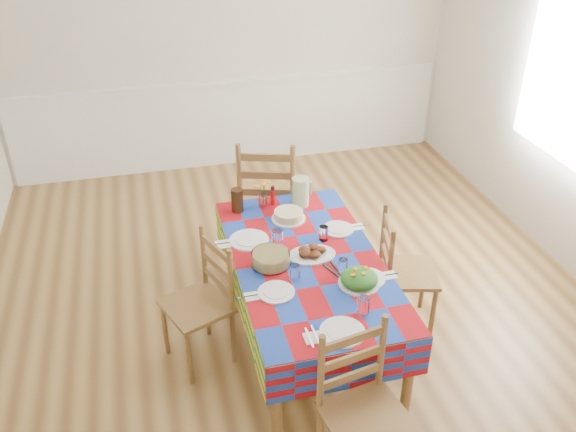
# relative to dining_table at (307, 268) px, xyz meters

# --- Properties ---
(room) EXTENTS (4.58, 5.08, 2.78)m
(room) POSITION_rel_dining_table_xyz_m (0.00, 0.38, 0.75)
(room) COLOR brown
(room) RESTS_ON ground
(wainscot) EXTENTS (4.41, 0.06, 0.92)m
(wainscot) POSITION_rel_dining_table_xyz_m (0.00, 2.86, -0.11)
(wainscot) COLOR white
(wainscot) RESTS_ON room
(window_right) EXTENTS (0.00, 1.40, 1.40)m
(window_right) POSITION_rel_dining_table_xyz_m (2.23, 0.68, 0.90)
(window_right) COLOR white
(window_right) RESTS_ON room
(dining_table) EXTENTS (0.92, 1.72, 0.67)m
(dining_table) POSITION_rel_dining_table_xyz_m (0.00, 0.00, 0.00)
(dining_table) COLOR brown
(dining_table) RESTS_ON room
(setting_near_head) EXTENTS (0.41, 0.27, 0.12)m
(setting_near_head) POSITION_rel_dining_table_xyz_m (0.05, -0.67, 0.10)
(setting_near_head) COLOR white
(setting_near_head) RESTS_ON dining_table
(setting_left_near) EXTENTS (0.40, 0.24, 0.11)m
(setting_left_near) POSITION_rel_dining_table_xyz_m (-0.22, -0.25, 0.10)
(setting_left_near) COLOR white
(setting_left_near) RESTS_ON dining_table
(setting_left_far) EXTENTS (0.48, 0.29, 0.13)m
(setting_left_far) POSITION_rel_dining_table_xyz_m (-0.26, 0.26, 0.10)
(setting_left_far) COLOR white
(setting_left_far) RESTS_ON dining_table
(setting_right_near) EXTENTS (0.40, 0.23, 0.10)m
(setting_right_near) POSITION_rel_dining_table_xyz_m (0.26, -0.26, 0.09)
(setting_right_near) COLOR white
(setting_right_near) RESTS_ON dining_table
(setting_right_far) EXTENTS (0.41, 0.23, 0.10)m
(setting_right_far) POSITION_rel_dining_table_xyz_m (0.26, 0.25, 0.10)
(setting_right_far) COLOR white
(setting_right_far) RESTS_ON dining_table
(meat_platter) EXTENTS (0.31, 0.22, 0.06)m
(meat_platter) POSITION_rel_dining_table_xyz_m (0.04, 0.03, 0.10)
(meat_platter) COLOR white
(meat_platter) RESTS_ON dining_table
(salad_platter) EXTENTS (0.25, 0.25, 0.10)m
(salad_platter) POSITION_rel_dining_table_xyz_m (0.23, -0.33, 0.11)
(salad_platter) COLOR white
(salad_platter) RESTS_ON dining_table
(pasta_bowl) EXTENTS (0.24, 0.24, 0.09)m
(pasta_bowl) POSITION_rel_dining_table_xyz_m (-0.24, -0.00, 0.12)
(pasta_bowl) COLOR white
(pasta_bowl) RESTS_ON dining_table
(cake) EXTENTS (0.24, 0.24, 0.07)m
(cake) POSITION_rel_dining_table_xyz_m (0.01, 0.50, 0.10)
(cake) COLOR white
(cake) RESTS_ON dining_table
(serving_utensils) EXTENTS (0.12, 0.28, 0.01)m
(serving_utensils) POSITION_rel_dining_table_xyz_m (0.12, -0.11, 0.08)
(serving_utensils) COLOR black
(serving_utensils) RESTS_ON dining_table
(flower_vase) EXTENTS (0.13, 0.11, 0.21)m
(flower_vase) POSITION_rel_dining_table_xyz_m (-0.13, 0.72, 0.16)
(flower_vase) COLOR white
(flower_vase) RESTS_ON dining_table
(hot_sauce) EXTENTS (0.04, 0.04, 0.15)m
(hot_sauce) POSITION_rel_dining_table_xyz_m (-0.05, 0.74, 0.15)
(hot_sauce) COLOR red
(hot_sauce) RESTS_ON dining_table
(green_pitcher) EXTENTS (0.13, 0.13, 0.22)m
(green_pitcher) POSITION_rel_dining_table_xyz_m (0.14, 0.68, 0.18)
(green_pitcher) COLOR #ACC68B
(green_pitcher) RESTS_ON dining_table
(tea_pitcher) EXTENTS (0.09, 0.09, 0.17)m
(tea_pitcher) POSITION_rel_dining_table_xyz_m (-0.32, 0.71, 0.16)
(tea_pitcher) COLOR black
(tea_pitcher) RESTS_ON dining_table
(name_card) EXTENTS (0.08, 0.02, 0.02)m
(name_card) POSITION_rel_dining_table_xyz_m (0.01, -0.80, 0.08)
(name_card) COLOR white
(name_card) RESTS_ON dining_table
(chair_near) EXTENTS (0.48, 0.46, 0.93)m
(chair_near) POSITION_rel_dining_table_xyz_m (-0.01, -1.08, -0.14)
(chair_near) COLOR brown
(chair_near) RESTS_ON room
(chair_far) EXTENTS (0.58, 0.57, 1.06)m
(chair_far) POSITION_rel_dining_table_xyz_m (-0.01, 1.07, -0.07)
(chair_far) COLOR brown
(chair_far) RESTS_ON room
(chair_left) EXTENTS (0.49, 0.50, 0.88)m
(chair_left) POSITION_rel_dining_table_xyz_m (-0.68, 0.02, -0.16)
(chair_left) COLOR brown
(chair_left) RESTS_ON room
(chair_right) EXTENTS (0.45, 0.46, 0.88)m
(chair_right) POSITION_rel_dining_table_xyz_m (0.68, 0.01, -0.16)
(chair_right) COLOR brown
(chair_right) RESTS_ON room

